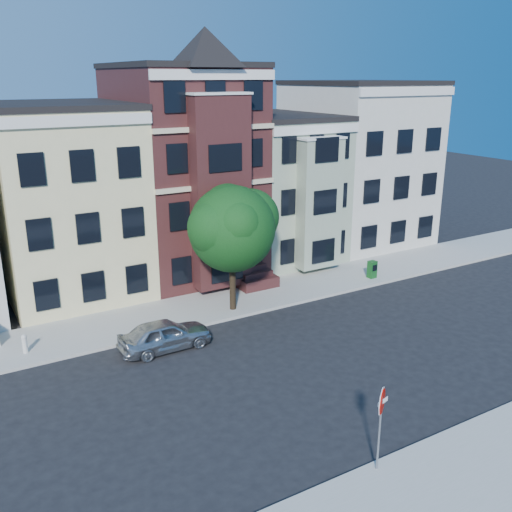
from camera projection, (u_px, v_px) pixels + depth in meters
ground at (327, 364)px, 24.03m from camera, size 120.00×120.00×0.00m
far_sidewalk at (236, 301)px, 30.57m from camera, size 60.00×4.00×0.15m
near_sidewalk at (487, 470)px, 17.45m from camera, size 60.00×4.00×0.15m
house_yellow at (65, 203)px, 31.02m from camera, size 7.00×9.00×10.00m
house_brown at (183, 174)px, 34.12m from camera, size 7.00×9.00×12.00m
house_green at (274, 188)px, 37.73m from camera, size 6.00×9.00×9.00m
house_cream at (357, 165)px, 40.83m from camera, size 8.00×9.00×11.00m
street_tree at (232, 234)px, 28.13m from camera, size 7.26×7.26×7.92m
parked_car at (165, 335)px, 25.09m from camera, size 4.11×1.69×1.40m
newspaper_box at (372, 269)px, 33.70m from camera, size 0.49×0.45×1.02m
fire_hydrant at (25, 346)px, 24.56m from camera, size 0.25×0.25×0.68m
stop_sign at (380, 424)px, 16.92m from camera, size 0.87×0.33×3.14m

